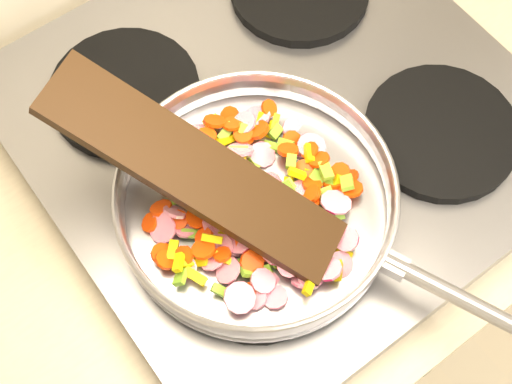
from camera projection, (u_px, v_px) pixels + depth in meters
cooktop at (280, 123)px, 0.91m from camera, size 0.60×0.60×0.04m
grate_fl at (257, 260)px, 0.80m from camera, size 0.19×0.19×0.02m
grate_fr at (441, 132)px, 0.87m from camera, size 0.19×0.19×0.02m
grate_bl at (125, 92)px, 0.90m from camera, size 0.19×0.19×0.02m
saute_pan at (258, 199)px, 0.79m from camera, size 0.35×0.49×0.05m
vegetable_heap at (255, 203)px, 0.80m from camera, size 0.26×0.27×0.05m
wooden_spatula at (195, 171)px, 0.74m from camera, size 0.22×0.32×0.14m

